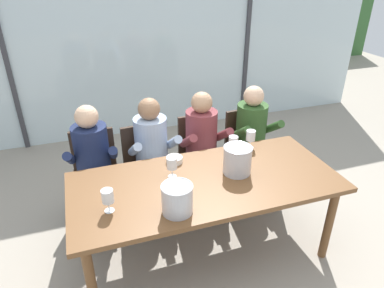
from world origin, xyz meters
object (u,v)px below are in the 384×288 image
object	(u,v)px
person_navy_polo	(93,161)
ice_bucket_secondary	(177,198)
person_maroon_top	(204,143)
tasting_bowl	(174,160)
wine_glass_center_pour	(233,142)
wine_glass_by_right_taster	(251,136)
dining_table	(206,188)
chair_right_of_center	(246,143)
chair_center	(200,150)
person_olive_shirt	(254,135)
chair_near_curtain	(96,168)
person_pale_blue_shirt	(154,151)
ice_bucket_primary	(237,160)
wine_glass_by_left_taster	(108,197)
wine_glass_near_bucket	(172,164)
chair_left_of_center	(146,162)

from	to	relation	value
person_navy_polo	ice_bucket_secondary	distance (m)	1.18
person_maroon_top	tasting_bowl	distance (m)	0.59
person_maroon_top	wine_glass_center_pour	xyz separation A→B (m)	(0.11, -0.43, 0.20)
person_navy_polo	wine_glass_by_right_taster	bearing A→B (deg)	-10.83
dining_table	tasting_bowl	distance (m)	0.40
ice_bucket_secondary	wine_glass_by_right_taster	bearing A→B (deg)	36.79
chair_right_of_center	chair_center	bearing A→B (deg)	173.68
chair_center	person_navy_polo	world-z (taller)	person_navy_polo
person_olive_shirt	ice_bucket_secondary	world-z (taller)	person_olive_shirt
chair_near_curtain	person_pale_blue_shirt	xyz separation A→B (m)	(0.56, -0.15, 0.17)
chair_near_curtain	ice_bucket_primary	world-z (taller)	ice_bucket_primary
person_maroon_top	dining_table	bearing A→B (deg)	-112.59
dining_table	chair_center	distance (m)	0.97
wine_glass_by_left_taster	wine_glass_near_bucket	world-z (taller)	same
dining_table	ice_bucket_secondary	world-z (taller)	ice_bucket_secondary
chair_center	wine_glass_center_pour	bearing A→B (deg)	-81.57
chair_near_curtain	wine_glass_center_pour	bearing A→B (deg)	-23.35
person_pale_blue_shirt	wine_glass_by_right_taster	world-z (taller)	person_pale_blue_shirt
chair_left_of_center	tasting_bowl	distance (m)	0.60
chair_center	dining_table	bearing A→B (deg)	-107.70
chair_left_of_center	dining_table	bearing A→B (deg)	-74.46
person_maroon_top	chair_right_of_center	bearing A→B (deg)	12.81
chair_near_curtain	person_pale_blue_shirt	world-z (taller)	person_pale_blue_shirt
chair_left_of_center	person_navy_polo	size ratio (longest dim) A/B	0.73
person_maroon_top	wine_glass_by_right_taster	size ratio (longest dim) A/B	6.86
person_navy_polo	tasting_bowl	world-z (taller)	person_navy_polo
person_pale_blue_shirt	ice_bucket_secondary	xyz separation A→B (m)	(-0.07, -1.05, 0.19)
chair_near_curtain	wine_glass_near_bucket	world-z (taller)	wine_glass_near_bucket
person_navy_polo	person_pale_blue_shirt	size ratio (longest dim) A/B	1.00
chair_left_of_center	person_navy_polo	bearing A→B (deg)	-172.42
wine_glass_by_left_taster	wine_glass_center_pour	xyz separation A→B (m)	(1.15, 0.46, 0.00)
ice_bucket_primary	wine_glass_near_bucket	bearing A→B (deg)	168.28
person_pale_blue_shirt	wine_glass_by_left_taster	world-z (taller)	person_pale_blue_shirt
chair_right_of_center	ice_bucket_primary	bearing A→B (deg)	-127.50
ice_bucket_secondary	wine_glass_by_right_taster	xyz separation A→B (m)	(0.90, 0.68, 0.01)
wine_glass_by_left_taster	wine_glass_center_pour	distance (m)	1.24
chair_near_curtain	chair_right_of_center	xyz separation A→B (m)	(1.64, 0.01, 0.00)
chair_left_of_center	wine_glass_by_right_taster	world-z (taller)	wine_glass_by_right_taster
dining_table	ice_bucket_secondary	distance (m)	0.48
chair_left_of_center	ice_bucket_primary	world-z (taller)	ice_bucket_primary
ice_bucket_primary	chair_right_of_center	bearing A→B (deg)	58.04
person_navy_polo	person_pale_blue_shirt	bearing A→B (deg)	3.89
chair_near_curtain	chair_left_of_center	bearing A→B (deg)	-2.31
person_olive_shirt	ice_bucket_secondary	distance (m)	1.57
person_maroon_top	wine_glass_by_left_taster	bearing A→B (deg)	-142.55
person_maroon_top	wine_glass_near_bucket	world-z (taller)	person_maroon_top
person_pale_blue_shirt	tasting_bowl	size ratio (longest dim) A/B	8.42
chair_right_of_center	person_olive_shirt	size ratio (longest dim) A/B	0.73
chair_center	ice_bucket_secondary	distance (m)	1.41
person_olive_shirt	wine_glass_center_pour	world-z (taller)	person_olive_shirt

